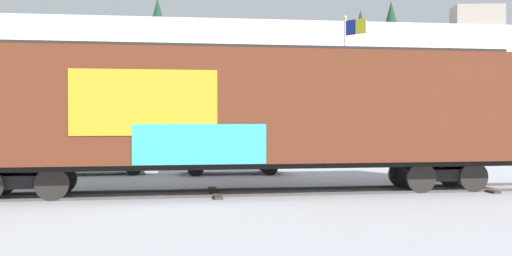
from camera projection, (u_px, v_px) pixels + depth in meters
name	position (u px, v px, depth m)	size (l,w,h in m)	color
ground_plane	(282.00, 193.00, 17.71)	(260.00, 260.00, 0.00)	#B2B5BC
track	(245.00, 192.00, 17.56)	(60.02, 3.26, 0.08)	#4C4742
freight_car	(242.00, 109.00, 17.49)	(17.85, 3.28, 4.46)	#5B2B19
flagpole	(349.00, 70.00, 28.58)	(0.81, 1.17, 7.29)	silver
hillside	(198.00, 85.00, 82.32)	(157.37, 32.05, 18.30)	silver
parked_car_green	(96.00, 152.00, 23.41)	(4.32, 2.08, 1.77)	#1E5933
parked_car_silver	(230.00, 153.00, 23.60)	(4.32, 1.97, 1.74)	#B7BABF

